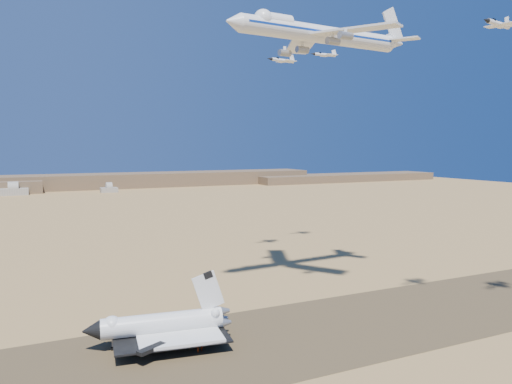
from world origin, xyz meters
name	(u,v)px	position (x,y,z in m)	size (l,w,h in m)	color
ground	(252,343)	(0.00, 0.00, 0.00)	(1200.00, 1200.00, 0.00)	#AA814B
runway	(252,343)	(0.00, 0.00, 0.03)	(600.00, 50.00, 0.06)	brown
ridgeline	(122,182)	(65.32, 527.31, 7.63)	(960.00, 90.00, 18.00)	brown
hangars	(9,191)	(-64.00, 478.43, 4.83)	(200.50, 29.50, 30.00)	#9E988C
shuttle	(161,326)	(-22.56, 9.83, 5.21)	(39.45, 27.52, 19.38)	white
carrier_747	(316,34)	(37.04, 27.85, 91.46)	(75.39, 58.18, 18.76)	white
crew_a	(198,349)	(-15.47, 0.44, 0.93)	(0.63, 0.41, 1.73)	#BE350B
crew_b	(206,342)	(-11.99, 4.17, 0.99)	(0.91, 0.52, 1.87)	#BE350B
crew_c	(202,348)	(-14.23, 1.08, 0.87)	(0.95, 0.49, 1.62)	#BE350B
chase_jet_a	(498,24)	(66.30, -19.77, 87.52)	(14.31, 8.16, 3.61)	white
chase_jet_d	(282,60)	(51.72, 78.49, 91.35)	(15.36, 8.66, 3.86)	white
chase_jet_e	(325,55)	(81.96, 90.67, 98.12)	(14.63, 7.88, 3.64)	white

